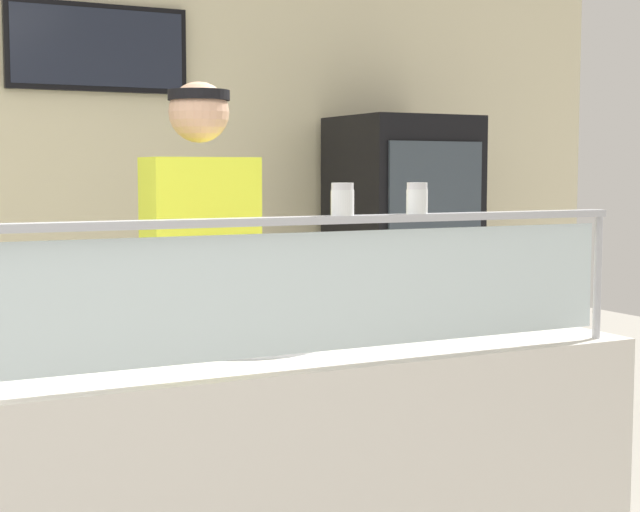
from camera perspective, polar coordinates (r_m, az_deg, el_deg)
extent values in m
cube|color=beige|center=(5.03, -13.62, 3.75)|extent=(6.37, 0.08, 2.70)
cube|color=black|center=(5.02, -12.99, 11.90)|extent=(0.90, 0.04, 0.43)
cube|color=#1E2333|center=(5.00, -12.93, 11.93)|extent=(0.85, 0.01, 0.38)
cube|color=silver|center=(2.92, -2.01, -14.50)|extent=(1.97, 0.75, 0.95)
cylinder|color=#B2B5BC|center=(3.01, 16.08, -1.04)|extent=(0.02, 0.02, 0.39)
cube|color=silver|center=(2.49, 0.96, -2.07)|extent=(1.71, 0.01, 0.31)
cube|color=#B2B5BC|center=(2.48, 0.97, 2.16)|extent=(1.77, 0.06, 0.02)
cylinder|color=#9EA0A8|center=(2.82, -4.63, -5.12)|extent=(0.49, 0.49, 0.01)
cylinder|color=tan|center=(2.82, -4.63, -4.82)|extent=(0.46, 0.46, 0.02)
cylinder|color=#D65B2D|center=(2.82, -4.63, -4.58)|extent=(0.41, 0.41, 0.01)
cube|color=#ADAFB7|center=(2.81, -4.03, -4.49)|extent=(0.13, 0.29, 0.01)
cylinder|color=white|center=(2.48, 1.33, 3.17)|extent=(0.06, 0.06, 0.07)
cylinder|color=white|center=(2.48, 1.33, 2.94)|extent=(0.05, 0.05, 0.04)
cylinder|color=silver|center=(2.48, 1.34, 4.14)|extent=(0.06, 0.06, 0.02)
cylinder|color=white|center=(2.60, 5.75, 3.22)|extent=(0.06, 0.06, 0.07)
cylinder|color=red|center=(2.60, 5.75, 3.00)|extent=(0.05, 0.05, 0.04)
cylinder|color=silver|center=(2.60, 5.76, 4.15)|extent=(0.05, 0.05, 0.02)
cylinder|color=#23232D|center=(3.49, -8.68, -11.28)|extent=(0.13, 0.13, 0.95)
cylinder|color=#23232D|center=(3.56, -5.25, -10.91)|extent=(0.13, 0.13, 0.95)
cube|color=#D8EA33|center=(3.39, -7.08, 1.16)|extent=(0.38, 0.21, 0.55)
sphere|color=tan|center=(3.39, -7.16, 8.43)|extent=(0.21, 0.21, 0.21)
cylinder|color=black|center=(3.40, -7.17, 9.40)|extent=(0.21, 0.21, 0.04)
cylinder|color=tan|center=(3.26, -2.78, -0.64)|extent=(0.08, 0.34, 0.08)
cube|color=black|center=(5.27, 4.81, -1.30)|extent=(0.66, 0.64, 1.74)
cube|color=#38424C|center=(4.99, 6.81, -1.27)|extent=(0.56, 0.02, 1.39)
cylinder|color=red|center=(4.98, 4.28, -0.66)|extent=(0.06, 0.06, 0.20)
cylinder|color=red|center=(5.03, 5.21, -0.61)|extent=(0.06, 0.06, 0.20)
cylinder|color=blue|center=(5.08, 6.12, -0.56)|extent=(0.06, 0.06, 0.20)
cylinder|color=red|center=(5.13, 7.02, -0.52)|extent=(0.06, 0.06, 0.20)
cylinder|color=blue|center=(5.18, 7.89, -0.47)|extent=(0.06, 0.06, 0.20)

